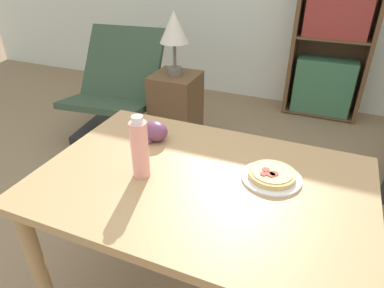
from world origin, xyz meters
name	(u,v)px	position (x,y,z in m)	size (l,w,h in m)	color
dining_table	(201,201)	(0.10, -0.02, 0.63)	(1.21, 0.81, 0.74)	tan
pizza_on_plate	(272,176)	(0.33, 0.08, 0.75)	(0.22, 0.22, 0.04)	white
grape_bunch	(155,131)	(-0.19, 0.17, 0.78)	(0.12, 0.10, 0.09)	#6B3856
drink_bottle	(140,149)	(-0.12, -0.08, 0.85)	(0.06, 0.06, 0.24)	pink
lounge_chair_near	(117,106)	(-1.16, 1.26, 0.29)	(0.74, 0.83, 0.88)	black
bookshelf	(332,45)	(0.42, 2.44, 0.68)	(0.69, 0.32, 1.49)	brown
side_table	(176,113)	(-0.61, 1.27, 0.32)	(0.34, 0.34, 0.63)	brown
table_lamp	(174,30)	(-0.61, 1.27, 0.96)	(0.21, 0.21, 0.46)	#665B51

